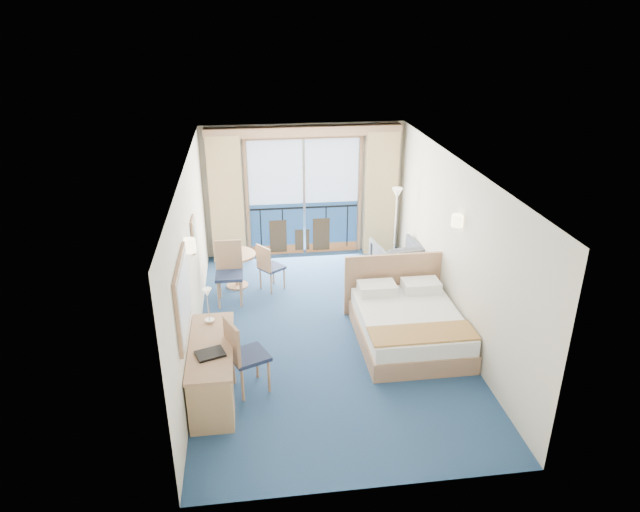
% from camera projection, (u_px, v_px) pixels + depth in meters
% --- Properties ---
extents(floor, '(6.50, 6.50, 0.00)m').
position_uv_depth(floor, '(326.00, 332.00, 9.10)').
color(floor, navy).
rests_on(floor, ground).
extents(room_walls, '(4.04, 6.54, 2.72)m').
position_uv_depth(room_walls, '(327.00, 228.00, 8.38)').
color(room_walls, silver).
rests_on(room_walls, ground).
extents(balcony_door, '(2.36, 0.03, 2.52)m').
position_uv_depth(balcony_door, '(304.00, 201.00, 11.56)').
color(balcony_door, navy).
rests_on(balcony_door, room_walls).
extents(curtain_left, '(0.65, 0.22, 2.55)m').
position_uv_depth(curtain_left, '(226.00, 200.00, 11.18)').
color(curtain_left, tan).
rests_on(curtain_left, room_walls).
extents(curtain_right, '(0.65, 0.22, 2.55)m').
position_uv_depth(curtain_right, '(381.00, 194.00, 11.56)').
color(curtain_right, tan).
rests_on(curtain_right, room_walls).
extents(pelmet, '(3.80, 0.25, 0.18)m').
position_uv_depth(pelmet, '(304.00, 131.00, 10.87)').
color(pelmet, '#A87E5B').
rests_on(pelmet, room_walls).
extents(mirror, '(0.05, 1.25, 0.95)m').
position_uv_depth(mirror, '(183.00, 297.00, 6.88)').
color(mirror, '#A87E5B').
rests_on(mirror, room_walls).
extents(wall_print, '(0.04, 0.42, 0.52)m').
position_uv_depth(wall_print, '(194.00, 234.00, 8.63)').
color(wall_print, '#A87E5B').
rests_on(wall_print, room_walls).
extents(sconce_left, '(0.18, 0.18, 0.18)m').
position_uv_depth(sconce_left, '(189.00, 246.00, 7.58)').
color(sconce_left, '#FFE9B2').
rests_on(sconce_left, room_walls).
extents(sconce_right, '(0.18, 0.18, 0.18)m').
position_uv_depth(sconce_right, '(458.00, 221.00, 8.45)').
color(sconce_right, '#FFE9B2').
rests_on(sconce_right, room_walls).
extents(bed, '(1.68, 1.99, 1.05)m').
position_uv_depth(bed, '(408.00, 323.00, 8.77)').
color(bed, '#A87E5B').
rests_on(bed, ground).
extents(nightstand, '(0.38, 0.36, 0.49)m').
position_uv_depth(nightstand, '(419.00, 285.00, 10.07)').
color(nightstand, tan).
rests_on(nightstand, ground).
extents(phone, '(0.18, 0.15, 0.07)m').
position_uv_depth(phone, '(417.00, 270.00, 9.97)').
color(phone, white).
rests_on(phone, nightstand).
extents(armchair, '(0.94, 0.96, 0.76)m').
position_uv_depth(armchair, '(397.00, 261.00, 10.71)').
color(armchair, '#4B525B').
rests_on(armchair, ground).
extents(floor_lamp, '(0.23, 0.23, 1.65)m').
position_uv_depth(floor_lamp, '(396.00, 208.00, 10.80)').
color(floor_lamp, silver).
rests_on(floor_lamp, ground).
extents(desk, '(0.57, 1.65, 0.77)m').
position_uv_depth(desk, '(211.00, 387.00, 7.08)').
color(desk, '#A87E5B').
rests_on(desk, ground).
extents(desk_chair, '(0.62, 0.62, 1.09)m').
position_uv_depth(desk_chair, '(242.00, 352.00, 7.46)').
color(desk_chair, '#1E2846').
rests_on(desk_chair, ground).
extents(folder, '(0.41, 0.36, 0.03)m').
position_uv_depth(folder, '(210.00, 354.00, 7.11)').
color(folder, black).
rests_on(folder, desk).
extents(desk_lamp, '(0.13, 0.13, 0.50)m').
position_uv_depth(desk_lamp, '(208.00, 298.00, 7.70)').
color(desk_lamp, silver).
rests_on(desk_lamp, desk).
extents(round_table, '(0.72, 0.72, 0.65)m').
position_uv_depth(round_table, '(236.00, 262.00, 10.39)').
color(round_table, '#A87E5B').
rests_on(round_table, ground).
extents(table_chair_a, '(0.54, 0.54, 0.89)m').
position_uv_depth(table_chair_a, '(268.00, 265.00, 10.24)').
color(table_chair_a, '#1E2846').
rests_on(table_chair_a, ground).
extents(table_chair_b, '(0.48, 0.49, 1.09)m').
position_uv_depth(table_chair_b, '(229.00, 268.00, 9.84)').
color(table_chair_b, '#1E2846').
rests_on(table_chair_b, ground).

